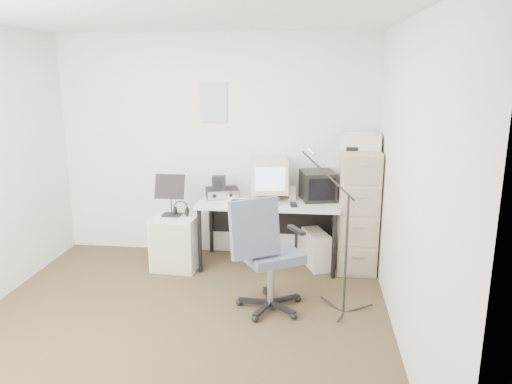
# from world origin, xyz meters

# --- Properties ---
(floor) EXTENTS (3.60, 3.60, 0.01)m
(floor) POSITION_xyz_m (0.00, 0.00, -0.01)
(floor) COLOR #3B3022
(floor) RESTS_ON ground
(ceiling) EXTENTS (3.60, 3.60, 0.01)m
(ceiling) POSITION_xyz_m (0.00, 0.00, 2.50)
(ceiling) COLOR white
(ceiling) RESTS_ON ground
(wall_back) EXTENTS (3.60, 0.02, 2.50)m
(wall_back) POSITION_xyz_m (0.00, 1.80, 1.25)
(wall_back) COLOR white
(wall_back) RESTS_ON ground
(wall_front) EXTENTS (3.60, 0.02, 2.50)m
(wall_front) POSITION_xyz_m (0.00, -1.80, 1.25)
(wall_front) COLOR white
(wall_front) RESTS_ON ground
(wall_right) EXTENTS (0.02, 3.60, 2.50)m
(wall_right) POSITION_xyz_m (1.80, 0.00, 1.25)
(wall_right) COLOR white
(wall_right) RESTS_ON ground
(wall_calendar) EXTENTS (0.30, 0.02, 0.44)m
(wall_calendar) POSITION_xyz_m (-0.02, 1.79, 1.75)
(wall_calendar) COLOR white
(wall_calendar) RESTS_ON wall_back
(filing_cabinet) EXTENTS (0.40, 0.60, 1.30)m
(filing_cabinet) POSITION_xyz_m (1.58, 1.48, 0.65)
(filing_cabinet) COLOR tan
(filing_cabinet) RESTS_ON floor
(printer) EXTENTS (0.44, 0.32, 0.16)m
(printer) POSITION_xyz_m (1.58, 1.51, 1.38)
(printer) COLOR silver
(printer) RESTS_ON filing_cabinet
(desk) EXTENTS (1.50, 0.70, 0.73)m
(desk) POSITION_xyz_m (0.63, 1.45, 0.36)
(desk) COLOR silver
(desk) RESTS_ON floor
(crt_monitor) EXTENTS (0.45, 0.47, 0.44)m
(crt_monitor) POSITION_xyz_m (0.62, 1.54, 0.95)
(crt_monitor) COLOR silver
(crt_monitor) RESTS_ON desk
(crt_tv) EXTENTS (0.42, 0.43, 0.31)m
(crt_tv) POSITION_xyz_m (1.15, 1.56, 0.89)
(crt_tv) COLOR black
(crt_tv) RESTS_ON desk
(desk_speaker) EXTENTS (0.08, 0.08, 0.14)m
(desk_speaker) POSITION_xyz_m (0.88, 1.56, 0.80)
(desk_speaker) COLOR #BFB7A1
(desk_speaker) RESTS_ON desk
(keyboard) EXTENTS (0.42, 0.27, 0.02)m
(keyboard) POSITION_xyz_m (0.56, 1.32, 0.74)
(keyboard) COLOR silver
(keyboard) RESTS_ON desk
(mouse) EXTENTS (0.08, 0.12, 0.03)m
(mouse) POSITION_xyz_m (0.91, 1.26, 0.75)
(mouse) COLOR black
(mouse) RESTS_ON desk
(radio_receiver) EXTENTS (0.41, 0.34, 0.10)m
(radio_receiver) POSITION_xyz_m (0.10, 1.55, 0.78)
(radio_receiver) COLOR black
(radio_receiver) RESTS_ON desk
(radio_speaker) EXTENTS (0.16, 0.15, 0.14)m
(radio_speaker) POSITION_xyz_m (0.08, 1.50, 0.90)
(radio_speaker) COLOR black
(radio_speaker) RESTS_ON radio_receiver
(papers) EXTENTS (0.25, 0.34, 0.02)m
(papers) POSITION_xyz_m (0.30, 1.29, 0.74)
(papers) COLOR white
(papers) RESTS_ON desk
(pc_tower) EXTENTS (0.33, 0.47, 0.40)m
(pc_tower) POSITION_xyz_m (1.15, 1.45, 0.20)
(pc_tower) COLOR silver
(pc_tower) RESTS_ON floor
(office_chair) EXTENTS (0.85, 0.85, 1.07)m
(office_chair) POSITION_xyz_m (0.74, 0.41, 0.54)
(office_chair) COLOR #4B5671
(office_chair) RESTS_ON floor
(side_cart) EXTENTS (0.50, 0.41, 0.59)m
(side_cart) POSITION_xyz_m (-0.35, 1.22, 0.29)
(side_cart) COLOR silver
(side_cart) RESTS_ON floor
(music_stand) EXTENTS (0.36, 0.27, 0.46)m
(music_stand) POSITION_xyz_m (-0.39, 1.25, 0.82)
(music_stand) COLOR black
(music_stand) RESTS_ON side_cart
(headphones) EXTENTS (0.22, 0.22, 0.03)m
(headphones) POSITION_xyz_m (-0.29, 1.27, 0.64)
(headphones) COLOR black
(headphones) RESTS_ON side_cart
(mic_stand) EXTENTS (0.03, 0.03, 1.42)m
(mic_stand) POSITION_xyz_m (1.40, 0.41, 0.71)
(mic_stand) COLOR black
(mic_stand) RESTS_ON floor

